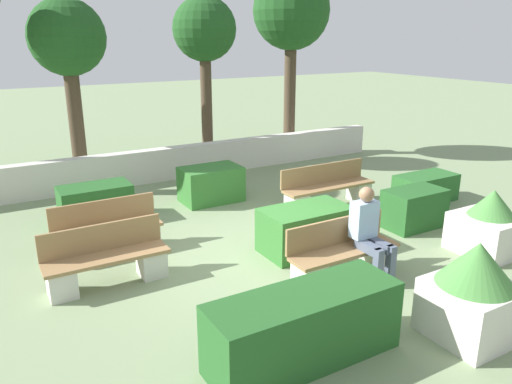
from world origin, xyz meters
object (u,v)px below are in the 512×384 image
object	(u,v)px
planter_corner_right	(490,225)
tree_center_left	(67,42)
bench_back	(107,263)
bench_front	(343,257)
bench_right_side	(328,190)
tree_rightmost	(291,14)
bench_left_side	(108,234)
person_seated_man	(369,229)
tree_center_right	(204,34)
planter_corner_left	(474,291)

from	to	relation	value
planter_corner_right	tree_center_left	bearing A→B (deg)	119.83
bench_back	bench_front	bearing A→B (deg)	-35.82
bench_right_side	tree_rightmost	size ratio (longest dim) A/B	0.41
bench_front	bench_right_side	size ratio (longest dim) A/B	0.84
bench_left_side	tree_rightmost	bearing A→B (deg)	35.01
tree_center_left	tree_rightmost	distance (m)	5.91
bench_front	bench_left_side	size ratio (longest dim) A/B	1.02
bench_right_side	person_seated_man	distance (m)	3.16
bench_right_side	tree_center_right	xyz separation A→B (m)	(-0.68, 4.35, 3.07)
tree_rightmost	planter_corner_left	bearing A→B (deg)	-110.98
bench_front	tree_center_left	size ratio (longest dim) A/B	0.41
person_seated_man	bench_right_side	bearing A→B (deg)	62.42
bench_left_side	bench_right_side	size ratio (longest dim) A/B	0.82
bench_right_side	planter_corner_left	xyz separation A→B (m)	(-1.46, -4.54, 0.25)
planter_corner_right	tree_rightmost	size ratio (longest dim) A/B	0.21
bench_left_side	tree_center_right	distance (m)	6.61
bench_front	tree_center_left	world-z (taller)	tree_center_left
planter_corner_right	tree_rightmost	bearing A→B (deg)	81.51
tree_center_left	tree_center_right	bearing A→B (deg)	-12.83
person_seated_man	bench_back	bearing A→B (deg)	153.84
bench_left_side	tree_center_left	bearing A→B (deg)	83.60
bench_right_side	bench_back	world-z (taller)	same
bench_front	bench_back	size ratio (longest dim) A/B	1.01
tree_center_left	person_seated_man	bearing A→B (deg)	-72.87
bench_back	tree_rightmost	size ratio (longest dim) A/B	0.34
tree_center_left	tree_rightmost	world-z (taller)	tree_rightmost
tree_center_left	planter_corner_left	bearing A→B (deg)	-75.93
bench_back	tree_center_left	size ratio (longest dim) A/B	0.41
tree_rightmost	tree_center_left	bearing A→B (deg)	172.79
tree_rightmost	bench_left_side	bearing A→B (deg)	-145.62
planter_corner_left	bench_front	bearing A→B (deg)	99.81
tree_center_left	tree_rightmost	bearing A→B (deg)	-7.21
planter_corner_left	tree_center_left	world-z (taller)	tree_center_left
bench_front	person_seated_man	world-z (taller)	person_seated_man
tree_rightmost	bench_back	bearing A→B (deg)	-140.89
person_seated_man	planter_corner_right	size ratio (longest dim) A/B	1.27
bench_right_side	tree_rightmost	world-z (taller)	tree_rightmost
tree_center_left	tree_center_right	xyz separation A→B (m)	(3.19, -0.73, 0.19)
planter_corner_left	tree_center_left	distance (m)	10.26
bench_back	person_seated_man	bearing A→B (deg)	-35.35
bench_left_side	planter_corner_left	distance (m)	5.41
tree_center_left	bench_front	bearing A→B (deg)	-74.91
bench_front	planter_corner_right	world-z (taller)	planter_corner_right
bench_back	tree_rightmost	distance (m)	9.40
bench_front	bench_back	world-z (taller)	same
person_seated_man	planter_corner_left	bearing A→B (deg)	-90.38
planter_corner_right	bench_front	bearing A→B (deg)	169.63
bench_right_side	person_seated_man	size ratio (longest dim) A/B	1.55
bench_back	planter_corner_left	xyz separation A→B (m)	(3.33, -3.40, 0.26)
bench_left_side	planter_corner_left	size ratio (longest dim) A/B	1.44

